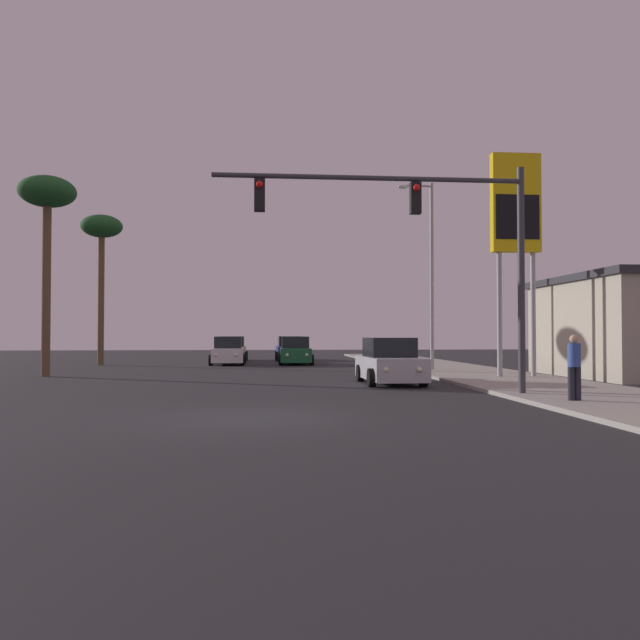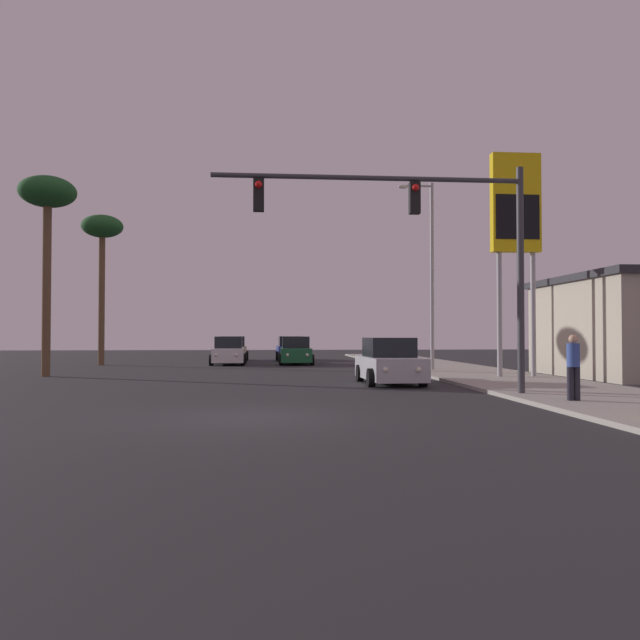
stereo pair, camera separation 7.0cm
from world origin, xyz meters
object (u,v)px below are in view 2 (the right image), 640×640
(traffic_light_mast, at_px, (430,229))
(pedestrian_on_sidewalk, at_px, (573,364))
(car_tan, at_px, (233,350))
(street_lamp, at_px, (429,266))
(car_green, at_px, (296,352))
(palm_tree_near, at_px, (47,203))
(gas_station_sign, at_px, (516,215))
(palm_tree_mid, at_px, (102,235))
(car_blue, at_px, (290,349))
(car_white, at_px, (229,352))
(car_silver, at_px, (389,363))

(traffic_light_mast, distance_m, pedestrian_on_sidewalk, 5.34)
(car_tan, distance_m, street_lamp, 17.57)
(car_green, relative_size, palm_tree_near, 0.50)
(street_lamp, xyz_separation_m, gas_station_sign, (2.23, -5.07, 1.50))
(car_tan, height_order, gas_station_sign, gas_station_sign)
(traffic_light_mast, height_order, gas_station_sign, gas_station_sign)
(gas_station_sign, distance_m, palm_tree_mid, 23.79)
(car_blue, relative_size, pedestrian_on_sidewalk, 2.60)
(pedestrian_on_sidewalk, bearing_deg, palm_tree_near, 144.50)
(palm_tree_mid, bearing_deg, car_white, 1.26)
(street_lamp, relative_size, gas_station_sign, 1.00)
(street_lamp, distance_m, palm_tree_near, 17.47)
(car_blue, height_order, pedestrian_on_sidewalk, pedestrian_on_sidewalk)
(car_white, relative_size, gas_station_sign, 0.48)
(car_silver, relative_size, palm_tree_mid, 0.49)
(car_blue, distance_m, car_silver, 21.70)
(car_tan, relative_size, car_blue, 1.00)
(car_green, height_order, palm_tree_mid, palm_tree_mid)
(gas_station_sign, bearing_deg, car_green, 121.80)
(car_blue, bearing_deg, car_tan, 10.50)
(traffic_light_mast, bearing_deg, car_green, 98.17)
(traffic_light_mast, height_order, pedestrian_on_sidewalk, traffic_light_mast)
(street_lamp, height_order, pedestrian_on_sidewalk, street_lamp)
(car_white, relative_size, palm_tree_mid, 0.49)
(car_tan, bearing_deg, palm_tree_near, 64.59)
(car_silver, bearing_deg, pedestrian_on_sidewalk, 112.74)
(car_silver, bearing_deg, palm_tree_mid, -49.08)
(street_lamp, bearing_deg, car_blue, 113.01)
(car_tan, xyz_separation_m, pedestrian_on_sidewalk, (10.16, -27.78, 0.27))
(car_blue, bearing_deg, car_silver, 95.60)
(car_green, bearing_deg, palm_tree_near, 43.26)
(street_lamp, relative_size, palm_tree_mid, 1.02)
(car_green, xyz_separation_m, pedestrian_on_sidewalk, (6.08, -22.45, 0.27))
(car_tan, distance_m, pedestrian_on_sidewalk, 29.58)
(car_tan, bearing_deg, car_green, 126.50)
(car_green, xyz_separation_m, traffic_light_mast, (2.93, -20.39, 4.05))
(car_tan, height_order, pedestrian_on_sidewalk, pedestrian_on_sidewalk)
(traffic_light_mast, bearing_deg, car_silver, 91.99)
(car_green, distance_m, traffic_light_mast, 20.99)
(car_blue, distance_m, car_green, 6.21)
(gas_station_sign, bearing_deg, car_silver, -161.15)
(pedestrian_on_sidewalk, bearing_deg, car_tan, 110.09)
(street_lamp, relative_size, palm_tree_near, 1.05)
(car_silver, relative_size, traffic_light_mast, 0.49)
(car_tan, distance_m, car_blue, 4.07)
(car_blue, height_order, car_green, same)
(traffic_light_mast, distance_m, palm_tree_mid, 24.97)
(car_silver, relative_size, palm_tree_near, 0.50)
(gas_station_sign, xyz_separation_m, palm_tree_near, (-19.45, 3.23, 0.85))
(palm_tree_mid, bearing_deg, traffic_light_mast, -54.60)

